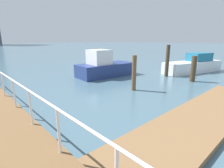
% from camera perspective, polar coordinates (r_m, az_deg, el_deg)
% --- Properties ---
extents(ground_plane, '(300.00, 300.00, 0.00)m').
position_cam_1_polar(ground_plane, '(13.95, -22.44, 1.58)').
color(ground_plane, '#476675').
extents(floating_dock, '(10.41, 2.00, 0.18)m').
position_cam_1_polar(floating_dock, '(7.16, 27.33, -9.94)').
color(floating_dock, olive).
rests_on(floating_dock, ground_plane).
extents(boardwalk_railing, '(0.06, 25.42, 1.08)m').
position_cam_1_polar(boardwalk_railing, '(2.59, 1.58, -23.90)').
color(boardwalk_railing, white).
rests_on(boardwalk_railing, boardwalk).
extents(dock_piling_0, '(0.25, 0.25, 2.02)m').
position_cam_1_polar(dock_piling_0, '(9.88, 7.31, 3.62)').
color(dock_piling_0, brown).
rests_on(dock_piling_0, ground_plane).
extents(dock_piling_1, '(0.29, 0.29, 2.47)m').
position_cam_1_polar(dock_piling_1, '(14.25, 17.85, 7.29)').
color(dock_piling_1, '#473826').
rests_on(dock_piling_1, ground_plane).
extents(dock_piling_2, '(0.35, 0.35, 1.78)m').
position_cam_1_polar(dock_piling_2, '(13.20, 25.35, 4.55)').
color(dock_piling_2, '#473826').
rests_on(dock_piling_2, ground_plane).
extents(moored_boat_1, '(6.20, 3.00, 1.69)m').
position_cam_1_polar(moored_boat_1, '(17.24, 25.43, 5.71)').
color(moored_boat_1, white).
rests_on(moored_boat_1, ground_plane).
extents(moored_boat_4, '(4.84, 2.40, 2.11)m').
position_cam_1_polar(moored_boat_4, '(13.84, -2.44, 5.65)').
color(moored_boat_4, navy).
rests_on(moored_boat_4, ground_plane).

